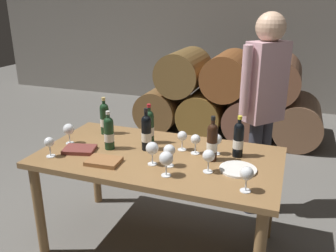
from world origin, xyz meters
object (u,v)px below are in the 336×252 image
Objects in this scene: wine_bottle_3 at (212,142)px; wine_glass_8 at (216,140)px; wine_glass_6 at (166,159)px; wine_glass_9 at (182,137)px; wine_bottle_2 at (149,126)px; wine_bottle_0 at (238,139)px; wine_bottle_4 at (109,133)px; wine_bottle_5 at (146,132)px; wine_glass_5 at (69,130)px; dining_table at (158,166)px; wine_glass_1 at (196,140)px; leather_ledger at (104,161)px; wine_glass_4 at (247,174)px; sommelier_presenting at (264,98)px; wine_glass_3 at (49,143)px; wine_glass_0 at (169,151)px; wine_bottle_1 at (105,118)px; wine_glass_2 at (152,149)px; wine_glass_7 at (209,156)px; tasting_notebook at (80,150)px; serving_plate at (238,169)px.

wine_bottle_3 reaches higher than wine_glass_8.
wine_glass_6 is 0.42m from wine_glass_9.
wine_bottle_2 is 0.98× the size of wine_bottle_3.
wine_bottle_0 is 1.03× the size of wine_bottle_4.
wine_bottle_5 reaches higher than wine_glass_5.
wine_glass_1 is (0.24, 0.11, 0.19)m from dining_table.
wine_glass_4 is at bearing -6.85° from leather_ledger.
sommelier_presenting is at bearing 43.32° from leather_ledger.
wine_glass_3 is at bearing -157.16° from wine_glass_1.
wine_bottle_3 is at bearing 37.95° from wine_glass_0.
wine_glass_4 is (0.42, -0.41, 0.01)m from wine_glass_1.
wine_bottle_0 is 0.30m from wine_glass_1.
wine_bottle_5 is 0.36m from wine_glass_1.
wine_glass_3 is at bearing -157.88° from wine_glass_8.
dining_table is 11.13× the size of wine_glass_0.
wine_glass_4 is at bearing -44.71° from wine_glass_1.
wine_bottle_2 is 2.02× the size of wine_glass_4.
leather_ledger is (-0.82, -0.42, -0.11)m from wine_bottle_0.
wine_glass_4 reaches higher than wine_glass_8.
wine_glass_8 reaches higher than dining_table.
wine_glass_6 is 0.09× the size of sommelier_presenting.
wine_bottle_2 is 2.14× the size of wine_glass_3.
wine_glass_6 is at bearing -123.37° from wine_bottle_3.
wine_glass_4 is 1.05× the size of wine_glass_9.
wine_bottle_2 is at bearing 178.48° from wine_bottle_0.
wine_bottle_2 is 0.13m from wine_bottle_5.
wine_bottle_1 is at bearing 175.77° from wine_bottle_0.
wine_bottle_2 is at bearing 115.65° from wine_glass_2.
dining_table is 0.44m from wine_bottle_3.
wine_glass_3 is 1.69m from sommelier_presenting.
wine_glass_4 is 1.06m from sommelier_presenting.
wine_glass_7 is (0.16, -0.25, 0.01)m from wine_glass_1.
dining_table is at bearing -1.33° from tasting_notebook.
wine_glass_6 is (-0.21, -0.32, -0.02)m from wine_bottle_3.
wine_glass_9 is at bearing -9.00° from wine_bottle_1.
tasting_notebook is (-0.80, -0.25, -0.09)m from wine_glass_1.
wine_bottle_3 is 2.09× the size of wine_glass_8.
wine_glass_3 is 0.22m from tasting_notebook.
sommelier_presenting is at bearing 42.63° from wine_bottle_5.
wine_glass_1 is 0.96m from wine_glass_5.
dining_table is at bearing 36.43° from leather_ledger.
wine_glass_8 is at bearing 86.75° from wine_bottle_3.
wine_glass_6 is at bearing -150.92° from serving_plate.
wine_glass_9 is (0.70, -0.11, -0.03)m from wine_bottle_1.
tasting_notebook is (-1.09, -0.31, -0.11)m from wine_bottle_0.
wine_glass_1 is 0.95× the size of wine_glass_7.
wine_glass_0 is 1.04m from sommelier_presenting.
wine_glass_9 is (-0.11, 0.03, 0.00)m from wine_glass_1.
wine_glass_5 is (-0.34, -0.02, -0.01)m from wine_bottle_4.
wine_bottle_0 is 1.13m from tasting_notebook.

